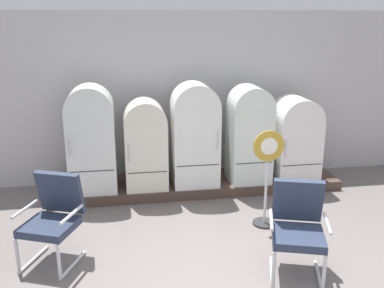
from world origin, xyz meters
name	(u,v)px	position (x,y,z in m)	size (l,w,h in m)	color
back_wall	(190,96)	(0.00, 3.66, 1.44)	(11.76, 0.12, 2.86)	silver
display_plinth	(196,184)	(0.00, 3.02, 0.08)	(4.70, 0.95, 0.16)	#48362E
refrigerator_0	(91,136)	(-1.65, 2.90, 1.02)	(0.71, 0.64, 1.64)	silver
refrigerator_1	(145,142)	(-0.83, 2.91, 0.89)	(0.65, 0.66, 1.39)	silver
refrigerator_2	(195,132)	(-0.05, 2.89, 1.02)	(0.72, 0.63, 1.64)	white
refrigerator_3	(249,131)	(0.84, 2.89, 0.99)	(0.65, 0.64, 1.57)	silver
refrigerator_4	(295,136)	(1.64, 2.93, 0.86)	(0.72, 0.70, 1.36)	white
armchair_left	(53,214)	(-2.00, 1.15, 0.58)	(0.78, 0.83, 1.04)	silver
armchair_right	(298,224)	(0.68, 0.47, 0.58)	(0.75, 0.80, 1.04)	silver
sign_stand	(267,182)	(0.71, 1.60, 0.62)	(0.42, 0.32, 1.35)	#2D2D30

